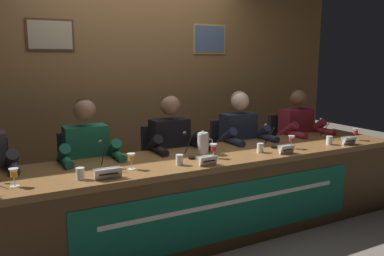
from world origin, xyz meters
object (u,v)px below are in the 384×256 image
at_px(chair_left, 85,184).
at_px(microphone_left, 104,160).
at_px(chair_center, 165,172).
at_px(chair_right, 232,162).
at_px(microphone_right, 271,139).
at_px(nameplate_right, 286,149).
at_px(panelist_center, 173,149).
at_px(nameplate_left, 108,173).
at_px(juice_glass_far_right, 356,132).
at_px(nameplate_far_right, 349,141).
at_px(water_cup_center, 179,160).
at_px(juice_glass_right, 291,140).
at_px(chair_far_right, 287,154).
at_px(conference_table, 199,185).
at_px(water_cup_left, 80,174).
at_px(juice_glass_center, 213,148).
at_px(panelist_far_right, 300,134).
at_px(microphone_center, 189,149).
at_px(water_cup_right, 260,148).
at_px(microphone_far_right, 327,132).
at_px(water_pitcher_central, 203,143).
at_px(panelist_left, 89,159).
at_px(juice_glass_far_left, 14,174).
at_px(water_cup_far_right, 329,141).
at_px(juice_glass_left, 131,158).
at_px(panelist_right, 243,141).
at_px(nameplate_center, 208,160).

bearing_deg(chair_left, microphone_left, -88.00).
relative_size(chair_left, chair_center, 1.00).
relative_size(chair_right, microphone_right, 4.19).
bearing_deg(nameplate_right, panelist_center, 139.11).
bearing_deg(nameplate_left, chair_left, 88.77).
bearing_deg(microphone_left, nameplate_right, -9.10).
bearing_deg(juice_glass_far_right, nameplate_far_right, -153.13).
height_order(water_cup_center, juice_glass_right, juice_glass_right).
bearing_deg(chair_far_right, nameplate_far_right, -90.80).
height_order(conference_table, water_cup_left, water_cup_left).
distance_m(juice_glass_center, panelist_far_right, 1.56).
xyz_separation_m(juice_glass_center, microphone_center, (-0.17, 0.11, -0.01)).
distance_m(panelist_center, nameplate_far_right, 1.73).
bearing_deg(chair_far_right, water_cup_right, -143.28).
distance_m(water_cup_center, microphone_far_right, 1.82).
xyz_separation_m(microphone_center, water_pitcher_central, (0.17, 0.07, 0.02)).
bearing_deg(panelist_left, microphone_right, -14.16).
bearing_deg(nameplate_left, water_pitcher_central, 18.87).
height_order(nameplate_left, juice_glass_center, juice_glass_center).
distance_m(juice_glass_far_left, chair_right, 2.36).
bearing_deg(juice_glass_center, juice_glass_far_left, -178.93).
bearing_deg(chair_far_right, chair_left, 180.00).
distance_m(microphone_center, juice_glass_far_right, 1.86).
bearing_deg(chair_far_right, juice_glass_center, -153.99).
distance_m(microphone_left, panelist_far_right, 2.42).
xyz_separation_m(chair_center, panelist_far_right, (1.60, -0.20, 0.28)).
bearing_deg(chair_far_right, water_pitcher_central, -159.74).
bearing_deg(microphone_right, microphone_center, 179.83).
relative_size(panelist_center, juice_glass_center, 9.95).
bearing_deg(water_pitcher_central, nameplate_far_right, -13.12).
relative_size(nameplate_left, water_cup_right, 2.28).
height_order(juice_glass_center, panelist_far_right, panelist_far_right).
distance_m(panelist_far_right, water_cup_far_right, 0.62).
bearing_deg(water_pitcher_central, microphone_right, -5.70).
xyz_separation_m(juice_glass_left, chair_center, (0.59, 0.72, -0.38)).
distance_m(juice_glass_center, chair_right, 1.05).
height_order(panelist_right, chair_far_right, panelist_right).
distance_m(juice_glass_far_left, nameplate_center, 1.40).
relative_size(panelist_left, water_pitcher_central, 5.88).
xyz_separation_m(conference_table, nameplate_center, (-0.03, -0.19, 0.26)).
distance_m(juice_glass_center, water_cup_center, 0.36).
bearing_deg(panelist_center, water_cup_right, -41.49).
distance_m(water_cup_left, chair_right, 1.99).
relative_size(juice_glass_left, water_cup_center, 1.46).
distance_m(panelist_center, juice_glass_right, 1.11).
xyz_separation_m(water_cup_left, microphone_right, (1.83, 0.18, 0.04)).
bearing_deg(water_cup_right, juice_glass_far_left, -179.83).
height_order(nameplate_right, chair_far_right, chair_far_right).
distance_m(water_cup_center, water_cup_right, 0.83).
bearing_deg(chair_right, panelist_center, -166.00).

